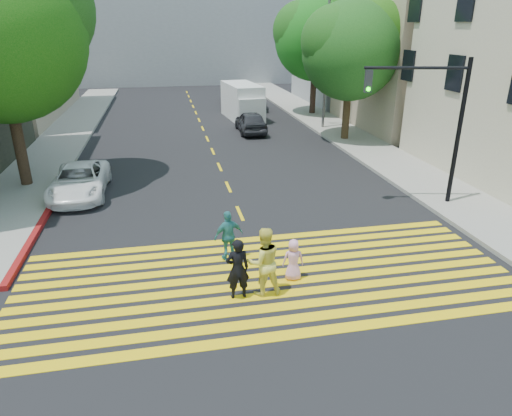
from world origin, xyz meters
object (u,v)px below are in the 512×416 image
object	(u,v)px
pedestrian_extra	(229,236)
traffic_signal	(434,113)
pedestrian_child	(293,260)
silver_car	(231,95)
dark_car_parked	(256,101)
pedestrian_woman	(264,262)
white_van	(243,103)
dark_car_near	(251,122)
white_sedan	(79,181)
pedestrian_man	(238,269)
tree_right_far	(317,35)
tree_right_near	(352,45)

from	to	relation	value
pedestrian_extra	traffic_signal	xyz separation A→B (m)	(7.88, 2.90, 2.75)
pedestrian_child	silver_car	bearing A→B (deg)	-87.69
dark_car_parked	pedestrian_woman	bearing A→B (deg)	-93.51
white_van	silver_car	bearing A→B (deg)	82.10
pedestrian_woman	silver_car	world-z (taller)	pedestrian_woman
pedestrian_child	dark_car_near	xyz separation A→B (m)	(2.27, 18.03, 0.11)
pedestrian_woman	white_sedan	xyz separation A→B (m)	(-5.72, 8.58, -0.30)
pedestrian_child	white_van	xyz separation A→B (m)	(2.56, 22.55, 0.60)
pedestrian_man	silver_car	bearing A→B (deg)	-101.96
pedestrian_child	traffic_signal	xyz separation A→B (m)	(6.34, 4.36, 2.93)
white_sedan	silver_car	size ratio (longest dim) A/B	0.99
tree_right_far	dark_car_near	xyz separation A→B (m)	(-5.86, -5.18, -5.08)
silver_car	pedestrian_man	bearing A→B (deg)	88.30
tree_right_near	tree_right_far	distance (m)	8.44
pedestrian_man	dark_car_parked	distance (m)	27.65
tree_right_far	silver_car	world-z (taller)	tree_right_far
dark_car_near	white_sedan	bearing A→B (deg)	49.15
tree_right_far	traffic_signal	xyz separation A→B (m)	(-1.79, -18.85, -2.26)
pedestrian_woman	traffic_signal	world-z (taller)	traffic_signal
dark_car_near	silver_car	world-z (taller)	dark_car_near
pedestrian_woman	dark_car_parked	bearing A→B (deg)	-106.23
tree_right_near	white_sedan	world-z (taller)	tree_right_near
tree_right_far	white_van	size ratio (longest dim) A/B	1.57
pedestrian_extra	pedestrian_woman	bearing A→B (deg)	90.57
pedestrian_extra	white_van	size ratio (longest dim) A/B	0.28
dark_car_parked	traffic_signal	distance (m)	22.33
tree_right_near	silver_car	distance (m)	16.96
pedestrian_child	dark_car_near	bearing A→B (deg)	-89.49
silver_car	white_van	size ratio (longest dim) A/B	0.83
dark_car_near	traffic_signal	xyz separation A→B (m)	(4.07, -13.67, 2.82)
pedestrian_child	white_sedan	world-z (taller)	white_sedan
tree_right_far	silver_car	xyz separation A→B (m)	(-5.27, 7.24, -5.11)
dark_car_near	dark_car_parked	world-z (taller)	dark_car_near
pedestrian_woman	pedestrian_child	distance (m)	1.13
dark_car_near	traffic_signal	world-z (taller)	traffic_signal
pedestrian_extra	pedestrian_child	bearing A→B (deg)	120.27
pedestrian_extra	traffic_signal	distance (m)	8.84
pedestrian_child	traffic_signal	bearing A→B (deg)	-137.77
silver_car	pedestrian_child	bearing A→B (deg)	91.12
dark_car_near	traffic_signal	size ratio (longest dim) A/B	0.75
pedestrian_child	pedestrian_extra	distance (m)	2.13
pedestrian_woman	pedestrian_extra	world-z (taller)	pedestrian_woman
pedestrian_extra	dark_car_parked	distance (m)	25.63
pedestrian_child	dark_car_parked	world-z (taller)	dark_car_parked
tree_right_far	pedestrian_man	bearing A→B (deg)	-112.25
pedestrian_man	pedestrian_child	world-z (taller)	pedestrian_man
pedestrian_man	white_van	xyz separation A→B (m)	(4.17, 23.14, 0.37)
white_sedan	white_van	world-z (taller)	white_van
tree_right_far	silver_car	distance (m)	10.31
pedestrian_child	dark_car_parked	distance (m)	26.76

